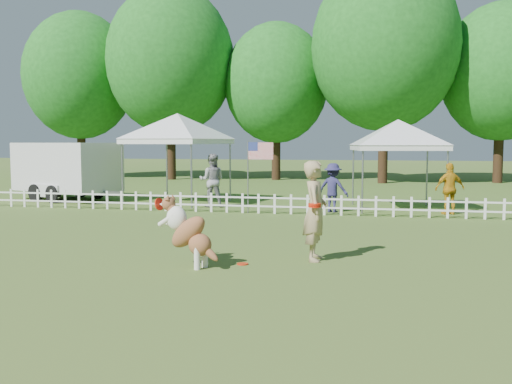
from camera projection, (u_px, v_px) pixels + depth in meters
ground at (219, 261)px, 10.39m from camera, size 120.00×120.00×0.00m
picket_fence at (283, 204)px, 17.18m from camera, size 22.00×0.08×0.60m
handler at (315, 211)px, 10.38m from camera, size 0.48×0.69×1.83m
dog at (189, 232)px, 9.87m from camera, size 1.24×0.76×1.22m
frisbee_on_turf at (243, 264)px, 10.10m from camera, size 0.26×0.26×0.02m
canopy_tent_left at (178, 159)px, 20.36m from camera, size 3.59×3.59×3.12m
canopy_tent_right at (397, 166)px, 18.35m from camera, size 3.13×3.13×2.83m
cargo_trailer at (67, 171)px, 21.34m from camera, size 5.44×3.82×2.19m
flag_pole at (248, 177)px, 17.39m from camera, size 0.85×0.15×2.21m
spectator_a at (212, 180)px, 19.02m from camera, size 0.97×0.81×1.78m
spectator_b at (333, 188)px, 17.61m from camera, size 1.10×0.81×1.52m
spectator_c at (450, 189)px, 17.05m from camera, size 0.98×0.65×1.55m
tree_far_left at (80, 87)px, 34.49m from camera, size 6.60×6.60×11.00m
tree_left at (170, 75)px, 32.69m from camera, size 7.40×7.40×12.00m
tree_center_left at (276, 94)px, 32.50m from camera, size 6.00×6.00×9.80m
tree_center_right at (385, 63)px, 29.65m from camera, size 7.60×7.60×12.60m
tree_right at (501, 84)px, 29.94m from camera, size 6.20×6.20×10.40m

